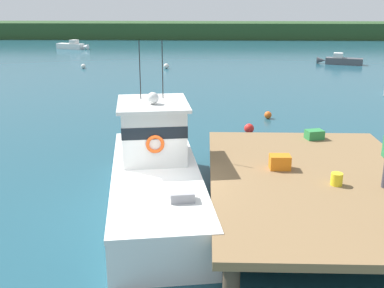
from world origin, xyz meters
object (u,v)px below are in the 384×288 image
object	(u,v)px
moored_boat_mid_harbor	(72,46)
crate_single_by_cleat	(280,162)
crate_stack_mid_dock	(314,135)
mooring_buoy_outer	(268,115)
mooring_buoy_channel_marker	(83,66)
mooring_buoy_spare_mooring	(249,129)
main_fishing_boat	(155,170)
mooring_buoy_inshore	(166,66)
moored_boat_far_left	(341,60)
bait_bucket	(337,179)

from	to	relation	value
moored_boat_mid_harbor	crate_single_by_cleat	bearing A→B (deg)	-67.20
crate_stack_mid_dock	mooring_buoy_outer	size ratio (longest dim) A/B	1.58
crate_stack_mid_dock	mooring_buoy_channel_marker	xyz separation A→B (m)	(-14.87, 25.04, -1.16)
mooring_buoy_spare_mooring	mooring_buoy_outer	distance (m)	3.06
main_fishing_boat	moored_boat_mid_harbor	world-z (taller)	main_fishing_boat
mooring_buoy_spare_mooring	mooring_buoy_inshore	distance (m)	21.20
main_fishing_boat	crate_stack_mid_dock	bearing A→B (deg)	27.33
crate_stack_mid_dock	mooring_buoy_channel_marker	world-z (taller)	crate_stack_mid_dock
moored_boat_far_left	mooring_buoy_inshore	distance (m)	16.66
mooring_buoy_outer	main_fishing_boat	bearing A→B (deg)	-114.77
main_fishing_boat	crate_single_by_cleat	world-z (taller)	main_fishing_boat
moored_boat_far_left	mooring_buoy_inshore	xyz separation A→B (m)	(-16.33, -3.29, -0.14)
crate_single_by_cleat	moored_boat_mid_harbor	xyz separation A→B (m)	(-18.79, 44.71, -1.03)
crate_single_by_cleat	moored_boat_mid_harbor	distance (m)	48.51
bait_bucket	crate_stack_mid_dock	bearing A→B (deg)	85.33
main_fishing_boat	bait_bucket	bearing A→B (deg)	-16.21
crate_stack_mid_dock	main_fishing_boat	bearing A→B (deg)	-152.67
main_fishing_boat	bait_bucket	world-z (taller)	main_fishing_boat
mooring_buoy_inshore	mooring_buoy_outer	size ratio (longest dim) A/B	1.21
crate_single_by_cleat	moored_boat_far_left	size ratio (longest dim) A/B	0.14
crate_single_by_cleat	moored_boat_mid_harbor	size ratio (longest dim) A/B	0.14
main_fishing_boat	crate_single_by_cleat	distance (m)	3.77
moored_boat_far_left	mooring_buoy_channel_marker	world-z (taller)	moored_boat_far_left
moored_boat_far_left	mooring_buoy_inshore	world-z (taller)	moored_boat_far_left
crate_single_by_cleat	mooring_buoy_channel_marker	distance (m)	31.08
main_fishing_boat	crate_stack_mid_dock	world-z (taller)	main_fishing_boat
main_fishing_boat	crate_stack_mid_dock	xyz separation A→B (m)	(5.43, 2.81, 0.36)
mooring_buoy_outer	mooring_buoy_channel_marker	bearing A→B (deg)	129.15
crate_stack_mid_dock	crate_single_by_cleat	size ratio (longest dim) A/B	1.00
moored_boat_far_left	mooring_buoy_outer	distance (m)	23.00
crate_single_by_cleat	mooring_buoy_spare_mooring	distance (m)	7.94
mooring_buoy_inshore	bait_bucket	bearing A→B (deg)	-76.47
crate_stack_mid_dock	mooring_buoy_inshore	size ratio (longest dim) A/B	1.30
main_fishing_boat	mooring_buoy_channel_marker	size ratio (longest dim) A/B	24.30
bait_bucket	mooring_buoy_spare_mooring	size ratio (longest dim) A/B	0.74
bait_bucket	mooring_buoy_inshore	xyz separation A→B (m)	(-7.10, 29.51, -1.14)
crate_stack_mid_dock	mooring_buoy_outer	world-z (taller)	crate_stack_mid_dock
crate_single_by_cleat	main_fishing_boat	bearing A→B (deg)	175.80
mooring_buoy_inshore	crate_stack_mid_dock	bearing A→B (deg)	-73.54
mooring_buoy_inshore	mooring_buoy_channel_marker	world-z (taller)	mooring_buoy_inshore
crate_stack_mid_dock	mooring_buoy_channel_marker	bearing A→B (deg)	120.70
mooring_buoy_spare_mooring	mooring_buoy_channel_marker	size ratio (longest dim) A/B	1.12
moored_boat_mid_harbor	mooring_buoy_channel_marker	bearing A→B (deg)	-71.27
bait_bucket	main_fishing_boat	bearing A→B (deg)	163.79
mooring_buoy_inshore	mooring_buoy_outer	distance (m)	18.92
crate_stack_mid_dock	crate_single_by_cleat	distance (m)	3.52
bait_bucket	mooring_buoy_outer	distance (m)	11.92
moored_boat_mid_harbor	mooring_buoy_outer	size ratio (longest dim) A/B	11.39
main_fishing_boat	moored_boat_far_left	xyz separation A→B (m)	(14.32, 31.32, -0.64)
bait_bucket	mooring_buoy_outer	xyz separation A→B (m)	(-0.29, 11.86, -1.18)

